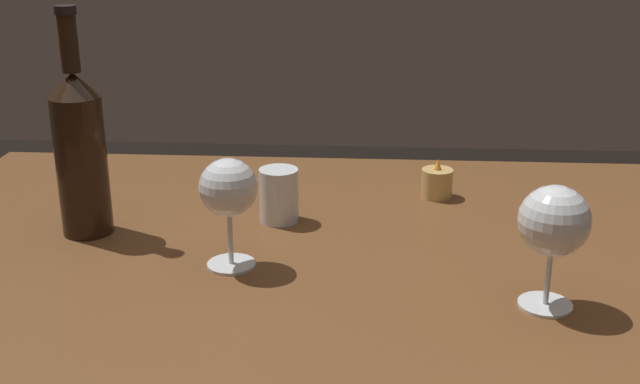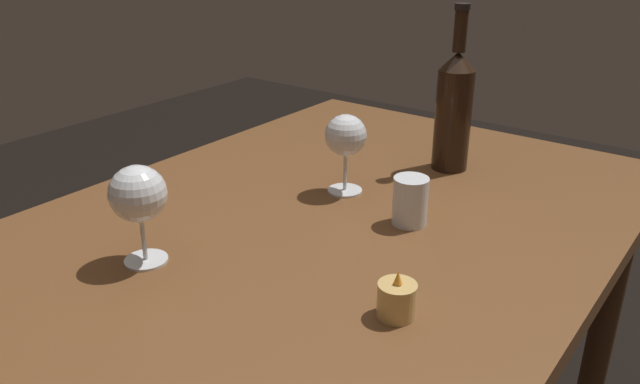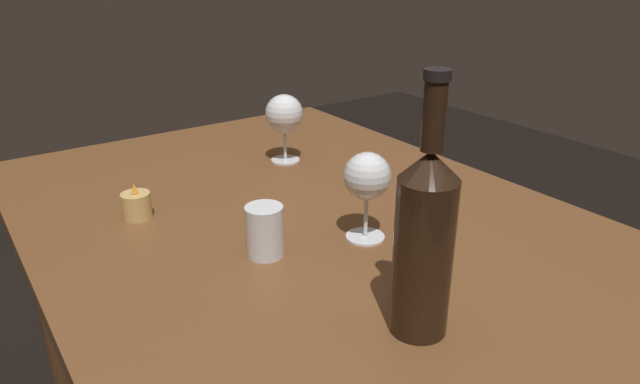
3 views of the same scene
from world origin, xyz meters
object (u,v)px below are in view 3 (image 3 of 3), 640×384
Objects in this scene: wine_glass_left at (367,178)px; wine_bottle at (424,240)px; wine_glass_right at (284,115)px; votive_candle at (137,206)px; water_tumbler at (265,233)px.

wine_glass_left is 0.26m from wine_bottle.
wine_glass_right is at bearing -12.59° from wine_glass_left.
votive_candle is (-0.10, 0.38, -0.09)m from wine_glass_right.
wine_glass_right is 0.66m from wine_bottle.
votive_candle is (0.25, 0.12, -0.02)m from water_tumbler.
wine_glass_right is at bearing -35.80° from water_tumbler.
wine_glass_right is 2.31× the size of votive_candle.
wine_glass_right is 0.47× the size of wine_bottle.
wine_glass_left is at bearing -105.66° from water_tumbler.
water_tumbler is 0.28m from votive_candle.
wine_glass_left is at bearing 167.41° from wine_glass_right.
water_tumbler is at bearing -153.96° from votive_candle.
wine_glass_left is 0.42m from votive_candle.
wine_glass_right is at bearing -74.59° from votive_candle.
water_tumbler is (0.28, 0.06, -0.09)m from wine_bottle.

